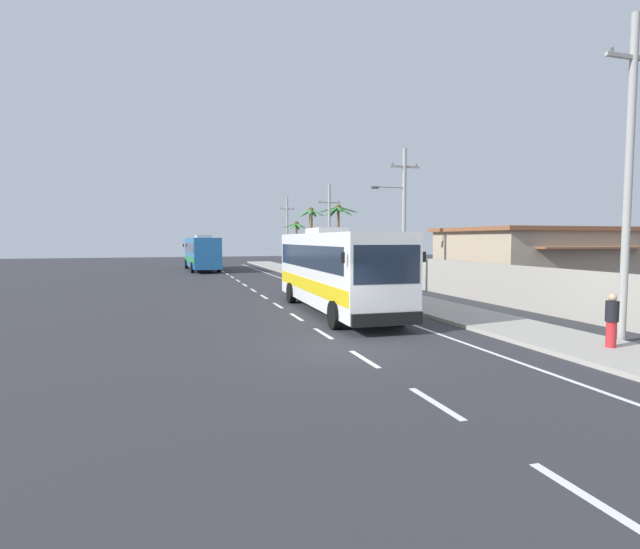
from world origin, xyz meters
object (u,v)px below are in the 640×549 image
Objects in this scene: coach_bus_foreground at (335,268)px; palm_nearest at (311,229)px; utility_pole_nearest at (629,175)px; palm_second at (296,234)px; utility_pole_mid at (403,216)px; utility_pole_far at (329,228)px; motorcycle_beside_bus at (324,281)px; palm_third at (338,221)px; pedestrian_near_kerb at (331,271)px; pedestrian_midwalk at (612,319)px; utility_pole_distant at (287,231)px; coach_bus_far_lane at (202,252)px; roadside_building at (537,259)px.

palm_nearest is at bearing 76.47° from coach_bus_foreground.
palm_second is at bearing 91.55° from utility_pole_nearest.
utility_pole_mid reaches higher than utility_pole_far.
coach_bus_foreground is 1.87× the size of palm_nearest.
palm_second is at bearing 80.58° from motorcycle_beside_bus.
coach_bus_foreground is 1.80× the size of palm_third.
pedestrian_near_kerb reaches higher than pedestrian_midwalk.
utility_pole_far is 0.99× the size of utility_pole_distant.
palm_third is (1.77, -13.74, 0.66)m from utility_pole_distant.
utility_pole_distant is at bearing 90.21° from utility_pole_nearest.
palm_nearest is at bearing -92.04° from utility_pole_distant.
palm_nearest is (-0.78, 3.33, -0.02)m from utility_pole_far.
utility_pole_far is 7.58m from palm_second.
utility_pole_distant reaches higher than pedestrian_near_kerb.
utility_pole_mid reaches higher than pedestrian_midwalk.
utility_pole_far reaches higher than palm_third.
utility_pole_mid is at bearing -87.60° from palm_second.
utility_pole_far reaches higher than coach_bus_far_lane.
pedestrian_near_kerb is at bearing -99.83° from palm_nearest.
palm_nearest is 2.91m from palm_third.
palm_nearest is (0.92, 34.92, 3.30)m from pedestrian_midwalk.
utility_pole_distant is at bearing 90.18° from utility_pole_mid.
utility_pole_mid is (4.39, -2.11, 4.04)m from motorcycle_beside_bus.
utility_pole_far is 3.42m from palm_nearest.
utility_pole_mid is at bearing -89.82° from utility_pole_distant.
pedestrian_near_kerb is at bearing 146.78° from roadside_building.
roadside_building is at bearing -66.29° from palm_nearest.
utility_pole_mid is (6.55, 6.45, 2.69)m from coach_bus_foreground.
pedestrian_midwalk is 0.19× the size of utility_pole_far.
coach_bus_foreground is at bearing -82.80° from coach_bus_far_lane.
utility_pole_distant reaches higher than coach_bus_far_lane.
palm_third is (1.67, 16.86, 0.30)m from utility_pole_mid.
palm_nearest reaches higher than coach_bus_far_lane.
utility_pole_distant is (2.69, 25.05, 3.30)m from pedestrian_near_kerb.
palm_nearest is (3.87, 16.52, 3.62)m from motorcycle_beside_bus.
palm_second is (-1.03, 38.08, -1.42)m from utility_pole_nearest.
utility_pole_far is (1.70, 31.59, 3.31)m from pedestrian_midwalk.
palm_second reaches higher than motorcycle_beside_bus.
pedestrian_midwalk is 0.15× the size of roadside_building.
palm_nearest is (10.02, -6.47, 2.34)m from coach_bus_far_lane.
palm_second reaches higher than roadside_building.
palm_third is at bearing 109.97° from roadside_building.
utility_pole_nearest reaches higher than motorcycle_beside_bus.
utility_pole_distant is (4.29, 28.49, 3.68)m from motorcycle_beside_bus.
coach_bus_far_lane is 12.15m from palm_nearest.
coach_bus_far_lane is 5.89× the size of motorcycle_beside_bus.
utility_pole_nearest is 16.22m from roadside_building.
utility_pole_mid is 0.81× the size of roadside_building.
pedestrian_midwalk is (2.95, -18.40, 0.33)m from motorcycle_beside_bus.
utility_pole_nearest is 33.96m from palm_nearest.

